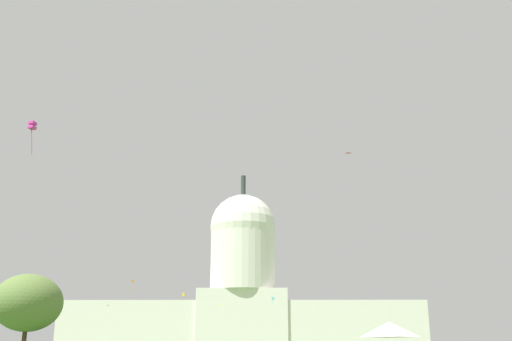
# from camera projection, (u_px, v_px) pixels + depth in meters

# --- Properties ---
(capitol_building) EXTENTS (128.12, 24.45, 66.07)m
(capitol_building) POSITION_uv_depth(u_px,v_px,m) (243.00, 299.00, 216.87)
(capitol_building) COLOR silver
(capitol_building) RESTS_ON ground_plane
(tree_west_far) EXTENTS (13.10, 13.51, 12.96)m
(tree_west_far) POSITION_uv_depth(u_px,v_px,m) (28.00, 303.00, 91.11)
(tree_west_far) COLOR #42301E
(tree_west_far) RESTS_ON ground_plane
(kite_magenta_mid) EXTENTS (0.87, 0.88, 3.79)m
(kite_magenta_mid) POSITION_uv_depth(u_px,v_px,m) (32.00, 126.00, 65.76)
(kite_magenta_mid) COLOR #D1339E
(kite_red_high) EXTENTS (1.25, 0.95, 0.21)m
(kite_red_high) POSITION_uv_depth(u_px,v_px,m) (349.00, 154.00, 114.56)
(kite_red_high) COLOR red
(kite_lime_low) EXTENTS (1.74, 1.57, 0.30)m
(kite_lime_low) POSITION_uv_depth(u_px,v_px,m) (221.00, 306.00, 195.45)
(kite_lime_low) COLOR #8CD133
(kite_green_low) EXTENTS (1.02, 1.21, 0.13)m
(kite_green_low) POSITION_uv_depth(u_px,v_px,m) (109.00, 306.00, 158.19)
(kite_green_low) COLOR green
(kite_cyan_low) EXTENTS (0.83, 0.82, 2.32)m
(kite_cyan_low) POSITION_uv_depth(u_px,v_px,m) (273.00, 298.00, 187.24)
(kite_cyan_low) COLOR #33BCDB
(kite_orange_mid) EXTENTS (0.69, 0.70, 3.97)m
(kite_orange_mid) POSITION_uv_depth(u_px,v_px,m) (133.00, 283.00, 181.60)
(kite_orange_mid) COLOR orange
(kite_yellow_low) EXTENTS (0.86, 0.84, 0.89)m
(kite_yellow_low) POSITION_uv_depth(u_px,v_px,m) (184.00, 295.00, 166.19)
(kite_yellow_low) COLOR yellow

